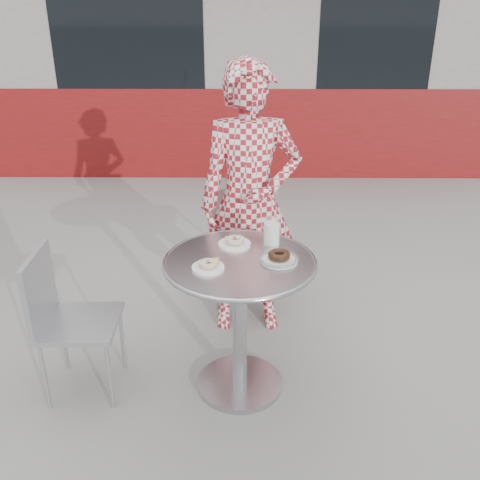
{
  "coord_description": "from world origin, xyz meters",
  "views": [
    {
      "loc": [
        0.03,
        -2.33,
        1.92
      ],
      "look_at": [
        0.01,
        0.05,
        0.83
      ],
      "focal_mm": 40.0,
      "sensor_mm": 36.0,
      "label": 1
    }
  ],
  "objects_px": {
    "bistro_table": "(240,293)",
    "plate_checker": "(279,258)",
    "chair_far": "(243,263)",
    "plate_far": "(234,242)",
    "milk_cup": "(272,232)",
    "plate_near": "(208,265)",
    "chair_left": "(82,349)",
    "seated_person": "(250,203)"
  },
  "relations": [
    {
      "from": "bistro_table",
      "to": "milk_cup",
      "type": "bearing_deg",
      "value": 49.69
    },
    {
      "from": "bistro_table",
      "to": "plate_near",
      "type": "height_order",
      "value": "plate_near"
    },
    {
      "from": "chair_left",
      "to": "plate_checker",
      "type": "bearing_deg",
      "value": -90.31
    },
    {
      "from": "plate_near",
      "to": "milk_cup",
      "type": "xyz_separation_m",
      "value": [
        0.31,
        0.27,
        0.05
      ]
    },
    {
      "from": "seated_person",
      "to": "milk_cup",
      "type": "xyz_separation_m",
      "value": [
        0.11,
        -0.45,
        0.01
      ]
    },
    {
      "from": "plate_far",
      "to": "plate_checker",
      "type": "distance_m",
      "value": 0.28
    },
    {
      "from": "chair_far",
      "to": "milk_cup",
      "type": "relative_size",
      "value": 6.28
    },
    {
      "from": "plate_near",
      "to": "plate_checker",
      "type": "xyz_separation_m",
      "value": [
        0.33,
        0.08,
        -0.0
      ]
    },
    {
      "from": "plate_checker",
      "to": "plate_near",
      "type": "bearing_deg",
      "value": -166.53
    },
    {
      "from": "chair_left",
      "to": "plate_far",
      "type": "height_order",
      "value": "plate_far"
    },
    {
      "from": "bistro_table",
      "to": "plate_checker",
      "type": "xyz_separation_m",
      "value": [
        0.19,
        -0.0,
        0.2
      ]
    },
    {
      "from": "plate_near",
      "to": "milk_cup",
      "type": "bearing_deg",
      "value": 41.78
    },
    {
      "from": "chair_far",
      "to": "seated_person",
      "type": "bearing_deg",
      "value": 94.86
    },
    {
      "from": "bistro_table",
      "to": "chair_far",
      "type": "bearing_deg",
      "value": 89.31
    },
    {
      "from": "bistro_table",
      "to": "chair_left",
      "type": "height_order",
      "value": "chair_left"
    },
    {
      "from": "chair_left",
      "to": "bistro_table",
      "type": "bearing_deg",
      "value": -89.85
    },
    {
      "from": "bistro_table",
      "to": "plate_checker",
      "type": "distance_m",
      "value": 0.27
    },
    {
      "from": "chair_far",
      "to": "plate_near",
      "type": "bearing_deg",
      "value": 78.28
    },
    {
      "from": "chair_far",
      "to": "plate_checker",
      "type": "relative_size",
      "value": 4.61
    },
    {
      "from": "chair_far",
      "to": "chair_left",
      "type": "distance_m",
      "value": 1.27
    },
    {
      "from": "chair_far",
      "to": "chair_left",
      "type": "xyz_separation_m",
      "value": [
        -0.84,
        -0.95,
        -0.02
      ]
    },
    {
      "from": "plate_far",
      "to": "chair_far",
      "type": "bearing_deg",
      "value": 86.97
    },
    {
      "from": "plate_far",
      "to": "plate_checker",
      "type": "relative_size",
      "value": 0.89
    },
    {
      "from": "plate_far",
      "to": "seated_person",
      "type": "bearing_deg",
      "value": 80.04
    },
    {
      "from": "milk_cup",
      "to": "chair_left",
      "type": "bearing_deg",
      "value": -168.3
    },
    {
      "from": "seated_person",
      "to": "milk_cup",
      "type": "relative_size",
      "value": 11.85
    },
    {
      "from": "chair_far",
      "to": "plate_far",
      "type": "relative_size",
      "value": 5.19
    },
    {
      "from": "bistro_table",
      "to": "plate_checker",
      "type": "bearing_deg",
      "value": -1.45
    },
    {
      "from": "bistro_table",
      "to": "chair_left",
      "type": "bearing_deg",
      "value": -178.96
    },
    {
      "from": "plate_checker",
      "to": "milk_cup",
      "type": "xyz_separation_m",
      "value": [
        -0.03,
        0.19,
        0.05
      ]
    },
    {
      "from": "plate_far",
      "to": "milk_cup",
      "type": "bearing_deg",
      "value": 4.68
    },
    {
      "from": "bistro_table",
      "to": "milk_cup",
      "type": "xyz_separation_m",
      "value": [
        0.16,
        0.19,
        0.25
      ]
    },
    {
      "from": "seated_person",
      "to": "plate_checker",
      "type": "height_order",
      "value": "seated_person"
    },
    {
      "from": "plate_far",
      "to": "plate_near",
      "type": "xyz_separation_m",
      "value": [
        -0.12,
        -0.26,
        -0.0
      ]
    },
    {
      "from": "plate_far",
      "to": "plate_checker",
      "type": "height_order",
      "value": "plate_checker"
    },
    {
      "from": "bistro_table",
      "to": "plate_far",
      "type": "height_order",
      "value": "plate_far"
    },
    {
      "from": "bistro_table",
      "to": "seated_person",
      "type": "distance_m",
      "value": 0.68
    },
    {
      "from": "plate_checker",
      "to": "plate_far",
      "type": "bearing_deg",
      "value": 140.6
    },
    {
      "from": "chair_far",
      "to": "plate_checker",
      "type": "height_order",
      "value": "chair_far"
    },
    {
      "from": "seated_person",
      "to": "plate_checker",
      "type": "distance_m",
      "value": 0.66
    },
    {
      "from": "plate_checker",
      "to": "milk_cup",
      "type": "bearing_deg",
      "value": 98.07
    },
    {
      "from": "seated_person",
      "to": "bistro_table",
      "type": "bearing_deg",
      "value": -99.43
    }
  ]
}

